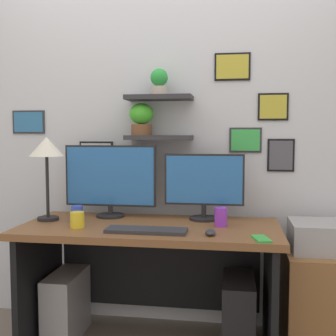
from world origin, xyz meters
TOP-DOWN VIEW (x-y plane):
  - back_wall_assembly at (0.00, 0.44)m, footprint 4.40×0.24m
  - desk at (0.00, 0.05)m, footprint 1.51×0.68m
  - monitor_left at (-0.30, 0.22)m, footprint 0.59×0.18m
  - monitor_right at (0.30, 0.22)m, footprint 0.49×0.18m
  - keyboard at (0.02, -0.18)m, footprint 0.44×0.14m
  - computer_mouse at (0.36, -0.19)m, footprint 0.06×0.09m
  - desk_lamp at (-0.65, 0.05)m, footprint 0.21×0.21m
  - cell_phone at (0.62, -0.25)m, footprint 0.10×0.15m
  - coffee_mug at (-0.39, -0.13)m, footprint 0.08×0.08m
  - pen_cup at (-0.45, 0.02)m, footprint 0.07×0.07m
  - water_cup at (0.41, 0.03)m, footprint 0.07×0.07m
  - drawer_cabinet at (1.00, 0.14)m, footprint 0.44×0.50m
  - printer at (1.00, 0.14)m, footprint 0.38×0.34m
  - computer_tower_left at (-0.55, 0.07)m, footprint 0.18×0.40m
  - computer_tower_right at (0.52, 0.00)m, footprint 0.18×0.40m

SIDE VIEW (x-z plane):
  - computer_tower_left at x=-0.55m, z-range 0.00..0.41m
  - computer_tower_right at x=0.52m, z-range 0.00..0.46m
  - drawer_cabinet at x=1.00m, z-range 0.00..0.60m
  - desk at x=0.00m, z-range 0.16..0.91m
  - printer at x=1.00m, z-range 0.60..0.77m
  - cell_phone at x=0.62m, z-range 0.75..0.76m
  - keyboard at x=0.02m, z-range 0.75..0.77m
  - computer_mouse at x=0.36m, z-range 0.75..0.78m
  - coffee_mug at x=-0.39m, z-range 0.75..0.84m
  - pen_cup at x=-0.45m, z-range 0.75..0.85m
  - water_cup at x=0.41m, z-range 0.75..0.86m
  - monitor_right at x=0.30m, z-range 0.77..1.18m
  - monitor_left at x=-0.30m, z-range 0.76..1.22m
  - desk_lamp at x=-0.65m, z-range 0.91..1.43m
  - back_wall_assembly at x=0.00m, z-range 0.00..2.70m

